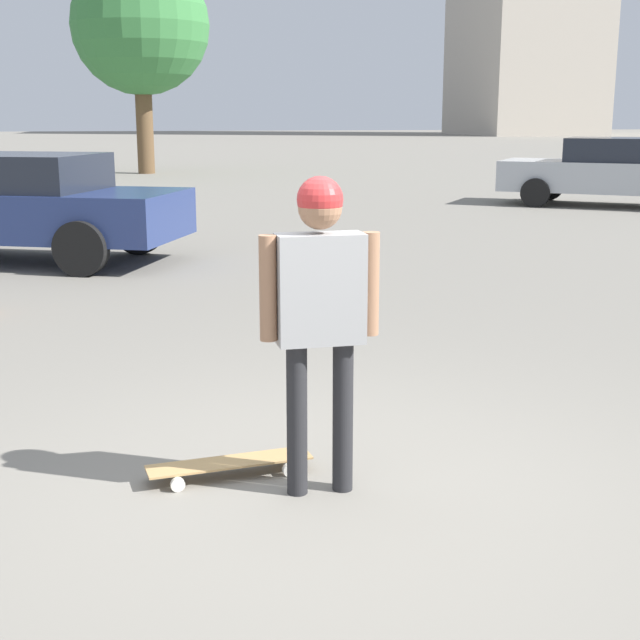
{
  "coord_description": "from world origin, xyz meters",
  "views": [
    {
      "loc": [
        -4.43,
        0.88,
        2.0
      ],
      "look_at": [
        0.0,
        0.0,
        0.96
      ],
      "focal_mm": 50.0,
      "sensor_mm": 36.0,
      "label": 1
    }
  ],
  "objects_px": {
    "skateboard": "(230,464)",
    "car_parked_far": "(612,171)",
    "car_parked_near": "(14,205)",
    "person": "(320,295)"
  },
  "relations": [
    {
      "from": "person",
      "to": "car_parked_near",
      "type": "relative_size",
      "value": 0.34
    },
    {
      "from": "car_parked_near",
      "to": "person",
      "type": "bearing_deg",
      "value": 129.7
    },
    {
      "from": "person",
      "to": "car_parked_far",
      "type": "relative_size",
      "value": 0.35
    },
    {
      "from": "skateboard",
      "to": "person",
      "type": "bearing_deg",
      "value": 139.24
    },
    {
      "from": "person",
      "to": "skateboard",
      "type": "xyz_separation_m",
      "value": [
        0.3,
        0.46,
        -1.02
      ]
    },
    {
      "from": "person",
      "to": "skateboard",
      "type": "height_order",
      "value": "person"
    },
    {
      "from": "car_parked_near",
      "to": "car_parked_far",
      "type": "distance_m",
      "value": 13.17
    },
    {
      "from": "skateboard",
      "to": "car_parked_near",
      "type": "bearing_deg",
      "value": -82.91
    },
    {
      "from": "skateboard",
      "to": "car_parked_near",
      "type": "xyz_separation_m",
      "value": [
        8.18,
        2.16,
        0.71
      ]
    },
    {
      "from": "skateboard",
      "to": "car_parked_far",
      "type": "xyz_separation_m",
      "value": [
        13.6,
        -9.84,
        0.7
      ]
    }
  ]
}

